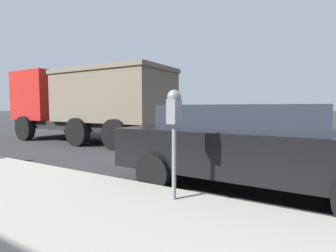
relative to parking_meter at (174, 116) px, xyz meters
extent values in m
plane|color=#2B2B2D|center=(2.64, -0.89, -1.31)|extent=(220.00, 220.00, 0.00)
cylinder|color=gray|center=(0.00, 0.00, -0.64)|extent=(0.06, 0.06, 1.06)
cube|color=gray|center=(0.00, 0.00, 0.06)|extent=(0.20, 0.14, 0.34)
sphere|color=gray|center=(0.00, 0.00, 0.27)|extent=(0.19, 0.19, 0.19)
cube|color=#B21919|center=(0.11, 0.00, 0.02)|extent=(0.01, 0.11, 0.12)
cube|color=black|center=(0.11, 0.00, 0.14)|extent=(0.01, 0.10, 0.08)
cube|color=black|center=(1.52, -0.74, -0.63)|extent=(1.92, 4.70, 0.72)
cube|color=#232833|center=(1.52, -0.55, -0.05)|extent=(1.68, 2.64, 0.44)
cylinder|color=black|center=(2.48, 0.72, -0.99)|extent=(0.22, 0.64, 0.64)
cylinder|color=black|center=(0.57, 0.72, -0.99)|extent=(0.22, 0.64, 0.64)
cube|color=black|center=(4.60, 6.77, -0.61)|extent=(2.11, 7.37, 0.35)
cube|color=#AD1E19|center=(4.58, 9.35, 0.64)|extent=(2.43, 2.22, 2.15)
cube|color=#6B6051|center=(4.61, 5.37, 0.49)|extent=(2.45, 4.58, 1.86)
cube|color=#6B6051|center=(4.61, 5.37, 1.50)|extent=(2.55, 4.68, 0.16)
cylinder|color=black|center=(3.38, 9.34, -0.79)|extent=(0.31, 1.04, 1.04)
cylinder|color=black|center=(5.79, 9.35, -0.79)|extent=(0.31, 1.04, 1.04)
cylinder|color=black|center=(3.40, 6.03, -0.79)|extent=(0.31, 1.04, 1.04)
cylinder|color=black|center=(5.82, 6.05, -0.79)|extent=(0.31, 1.04, 1.04)
cylinder|color=black|center=(3.42, 4.19, -0.79)|extent=(0.31, 1.04, 1.04)
cylinder|color=black|center=(5.83, 4.21, -0.79)|extent=(0.31, 1.04, 1.04)
camera|label=1|loc=(-3.13, -1.77, 0.12)|focal=28.00mm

